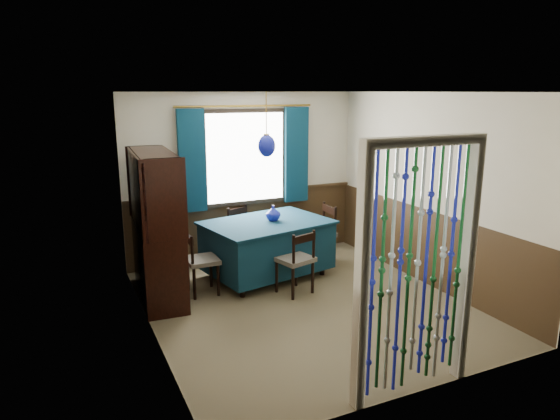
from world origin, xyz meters
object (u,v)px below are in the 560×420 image
chair_near (296,260)px  pendant_lamp (266,146)px  sideboard (157,248)px  vase_sideboard (154,212)px  chair_far (244,234)px  chair_left (200,261)px  vase_table (273,214)px  bowl_shelf (164,201)px  chair_right (320,233)px  dining_table (267,245)px

chair_near → pendant_lamp: pendant_lamp is taller
chair_near → sideboard: bearing=143.0°
vase_sideboard → chair_far: bearing=13.7°
chair_far → pendant_lamp: size_ratio=1.02×
chair_left → vase_table: size_ratio=4.26×
chair_near → pendant_lamp: 1.54m
chair_far → bowl_shelf: bearing=15.8°
vase_table → bowl_shelf: size_ratio=0.84×
vase_table → vase_sideboard: 1.57m
chair_right → sideboard: (-2.40, -0.20, 0.15)m
bowl_shelf → vase_table: bearing=13.8°
chair_left → chair_right: size_ratio=0.91×
chair_far → chair_left: 1.25m
vase_table → chair_far: bearing=106.5°
pendant_lamp → bowl_shelf: 1.58m
sideboard → chair_near: bearing=-18.4°
chair_left → vase_sideboard: bearing=-139.3°
chair_near → vase_table: vase_table is taller
dining_table → bowl_shelf: bearing=-177.0°
bowl_shelf → vase_sideboard: (0.00, 0.68, -0.27)m
chair_left → bowl_shelf: (-0.44, -0.16, 0.84)m
dining_table → chair_left: bearing=-179.9°
dining_table → bowl_shelf: bowl_shelf is taller
dining_table → chair_left: 1.02m
chair_near → chair_left: size_ratio=1.02×
dining_table → sideboard: size_ratio=1.00×
sideboard → pendant_lamp: bearing=5.9°
sideboard → chair_left: bearing=-11.8°
dining_table → vase_sideboard: 1.57m
chair_near → pendant_lamp: bearing=82.6°
chair_right → bowl_shelf: bearing=105.1°
chair_near → chair_left: (-1.10, 0.50, -0.01)m
sideboard → vase_sideboard: (0.06, 0.39, 0.37)m
pendant_lamp → vase_sideboard: (-1.44, 0.32, -0.81)m
chair_far → vase_table: bearing=85.4°
chair_near → vase_table: 0.84m
dining_table → chair_right: (0.91, 0.14, 0.02)m
dining_table → vase_sideboard: vase_sideboard is taller
pendant_lamp → chair_near: bearing=-82.4°
vase_table → vase_sideboard: bearing=168.8°
chair_far → pendant_lamp: pendant_lamp is taller
dining_table → sideboard: bearing=171.3°
chair_right → dining_table: bearing=101.7°
chair_right → pendant_lamp: (-0.91, -0.14, 1.34)m
chair_near → bowl_shelf: bearing=152.3°
chair_near → chair_left: chair_near is taller
chair_left → bowl_shelf: bearing=-68.9°
chair_far → chair_right: bearing=131.5°
chair_far → vase_sideboard: (-1.35, -0.33, 0.55)m
dining_table → chair_near: (0.09, -0.70, -0.01)m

